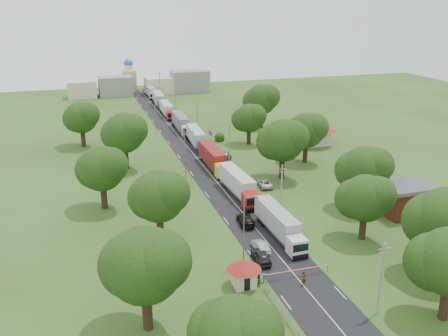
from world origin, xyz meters
name	(u,v)px	position (x,y,z in m)	size (l,w,h in m)	color
ground	(236,204)	(0.00, 0.00, 0.00)	(260.00, 260.00, 0.00)	#324818
road	(206,169)	(0.00, 20.00, 0.00)	(8.00, 200.00, 0.04)	black
boom_barrier	(287,272)	(-1.36, -25.00, 0.89)	(9.22, 0.35, 1.18)	slate
guard_booth	(244,271)	(-7.20, -25.00, 2.16)	(4.40, 4.40, 3.45)	beige
guard_rail	(293,330)	(-5.00, -35.00, 0.00)	(0.10, 17.00, 1.70)	slate
info_sign	(210,136)	(5.20, 35.00, 3.00)	(0.12, 3.10, 4.10)	slate
pole_0	(381,278)	(5.50, -35.00, 4.68)	(1.60, 0.24, 9.00)	gray
pole_1	(281,190)	(5.50, -7.00, 4.68)	(1.60, 0.24, 9.00)	gray
pole_2	(229,144)	(5.50, 21.00, 4.68)	(1.60, 0.24, 9.00)	gray
pole_3	(197,116)	(5.50, 49.00, 4.68)	(1.60, 0.24, 9.00)	gray
pole_4	(175,97)	(5.50, 77.00, 4.68)	(1.60, 0.24, 9.00)	gray
pole_5	(160,83)	(5.50, 105.00, 4.68)	(1.60, 0.24, 9.00)	gray
lamp_0	(245,227)	(-5.35, -20.00, 5.55)	(2.03, 0.22, 10.00)	slate
lamp_1	(186,153)	(-5.35, 15.00, 5.55)	(2.03, 0.22, 10.00)	slate
lamp_2	(156,115)	(-5.35, 50.00, 5.55)	(2.03, 0.22, 10.00)	slate
tree_1	(446,219)	(17.99, -29.83, 7.85)	(9.60, 9.60, 12.05)	#382616
tree_2	(365,198)	(13.99, -17.86, 6.60)	(8.00, 8.00, 10.10)	#382616
tree_3	(364,168)	(19.99, -7.84, 7.22)	(8.80, 8.80, 11.07)	#382616
tree_4	(282,140)	(12.99, 10.17, 7.85)	(9.60, 9.60, 12.05)	#382616
tree_5	(306,130)	(21.99, 18.16, 7.22)	(8.80, 8.80, 11.07)	#382616
tree_6	(249,118)	(14.99, 35.14, 6.60)	(8.00, 8.00, 10.10)	#382616
tree_7	(261,99)	(23.99, 50.17, 7.85)	(9.60, 9.60, 12.05)	#382616
tree_8	(234,334)	(-14.01, -41.86, 6.60)	(8.00, 8.00, 10.10)	#382616
tree_9	(144,264)	(-20.01, -29.83, 7.85)	(9.60, 9.60, 12.05)	#382616
tree_10	(159,196)	(-15.01, -9.84, 7.22)	(8.80, 8.80, 11.07)	#382616
tree_11	(102,168)	(-22.01, 5.16, 7.22)	(8.80, 8.80, 11.07)	#382616
tree_12	(124,133)	(-16.01, 25.17, 7.85)	(9.60, 9.60, 12.05)	#382616
tree_13	(81,117)	(-24.01, 45.16, 7.22)	(8.80, 8.80, 11.07)	#382616
house_brick	(407,199)	(26.00, -12.00, 2.65)	(8.60, 6.60, 5.20)	maroon
house_cream	(314,130)	(30.00, 30.00, 3.64)	(10.08, 10.08, 5.80)	beige
distant_town	(145,85)	(0.68, 110.00, 3.49)	(52.00, 8.00, 8.00)	gray
church	(129,77)	(-4.00, 118.00, 5.39)	(5.00, 5.00, 12.30)	beige
truck_0	(279,224)	(2.34, -13.75, 2.17)	(2.73, 14.74, 4.08)	silver
truck_1	(238,184)	(1.74, 3.63, 2.27)	(3.27, 15.47, 4.27)	#AB1413
truck_2	(213,158)	(1.64, 19.95, 2.26)	(2.71, 15.39, 4.27)	yellow
truck_3	(197,138)	(2.29, 36.80, 2.20)	(3.28, 14.99, 4.14)	#185691
truck_4	(181,123)	(1.92, 52.46, 2.26)	(2.98, 15.40, 4.26)	silver
truck_5	(167,110)	(1.60, 71.12, 2.08)	(2.60, 14.14, 3.92)	#A41922
truck_6	(159,99)	(1.88, 86.79, 2.26)	(3.23, 15.39, 4.25)	#25642E
truck_7	(150,92)	(1.61, 103.87, 1.98)	(2.74, 13.49, 3.73)	#BBBBBB
car_lane_front	(261,256)	(-2.95, -20.00, 0.82)	(1.94, 4.83, 1.65)	black
car_lane_mid	(261,246)	(-1.87, -17.02, 0.70)	(1.49, 4.26, 1.41)	#A4A6AC
car_lane_rear	(246,220)	(-1.00, -8.08, 0.78)	(2.19, 5.39, 1.56)	black
car_verge_near	(264,183)	(8.00, 6.61, 0.70)	(2.31, 5.01, 1.39)	silver
car_verge_far	(224,154)	(5.98, 26.25, 0.77)	(1.82, 4.53, 1.54)	slate
pedestrian_near	(304,279)	(0.02, -27.15, 0.93)	(0.68, 0.44, 1.85)	gray
pedestrian_booth	(259,280)	(-5.44, -25.64, 0.81)	(0.79, 0.62, 1.62)	gray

